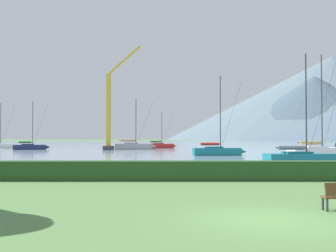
% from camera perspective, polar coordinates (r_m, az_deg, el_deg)
% --- Properties ---
extents(ground_plane, '(1000.00, 1000.00, 0.00)m').
position_cam_1_polar(ground_plane, '(12.63, 13.76, -12.77)').
color(ground_plane, '#517A42').
extents(harbor_water, '(320.00, 246.00, 0.00)m').
position_cam_1_polar(harbor_water, '(149.08, 1.04, -2.58)').
color(harbor_water, '#8499A8').
rests_on(harbor_water, ground_plane).
extents(hedge_line, '(80.00, 1.20, 1.11)m').
position_cam_1_polar(hedge_line, '(23.30, 7.22, -6.29)').
color(hedge_line, '#284C23').
rests_on(hedge_line, ground_plane).
extents(sailboat_slip_0, '(7.57, 2.78, 10.96)m').
position_cam_1_polar(sailboat_slip_0, '(55.60, 6.90, -3.50)').
color(sailboat_slip_0, '#19707A').
rests_on(sailboat_slip_0, harbor_water).
extents(sailboat_slip_3, '(9.05, 4.21, 10.49)m').
position_cam_1_polar(sailboat_slip_3, '(83.27, -5.03, -2.81)').
color(sailboat_slip_3, '#9E9EA3').
rests_on(sailboat_slip_3, harbor_water).
extents(sailboat_slip_4, '(7.39, 3.61, 8.40)m').
position_cam_1_polar(sailboat_slip_4, '(92.42, -1.24, -2.79)').
color(sailboat_slip_4, red).
rests_on(sailboat_slip_4, harbor_water).
extents(sailboat_slip_8, '(7.49, 2.93, 10.03)m').
position_cam_1_polar(sailboat_slip_8, '(38.11, 18.33, -4.31)').
color(sailboat_slip_8, '#19707A').
rests_on(sailboat_slip_8, harbor_water).
extents(sailboat_slip_9, '(8.70, 3.72, 13.00)m').
position_cam_1_polar(sailboat_slip_9, '(54.29, 20.43, -3.35)').
color(sailboat_slip_9, white).
rests_on(sailboat_slip_9, harbor_water).
extents(sailboat_slip_10, '(7.31, 3.73, 9.85)m').
position_cam_1_polar(sailboat_slip_10, '(86.17, -19.01, -2.78)').
color(sailboat_slip_10, navy).
rests_on(sailboat_slip_10, harbor_water).
extents(dock_crane, '(7.39, 2.00, 20.71)m').
position_cam_1_polar(dock_crane, '(80.12, -8.31, 1.57)').
color(dock_crane, '#333338').
rests_on(dock_crane, ground_plane).
extents(distant_hill_east_ridge, '(335.23, 335.23, 84.26)m').
position_cam_1_polar(distant_hill_east_ridge, '(439.15, 22.15, 3.66)').
color(distant_hill_east_ridge, slate).
rests_on(distant_hill_east_ridge, ground_plane).
extents(distant_hill_far_shoulder, '(182.68, 182.68, 55.53)m').
position_cam_1_polar(distant_hill_far_shoulder, '(368.94, 19.96, 2.39)').
color(distant_hill_far_shoulder, '#425666').
rests_on(distant_hill_far_shoulder, ground_plane).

